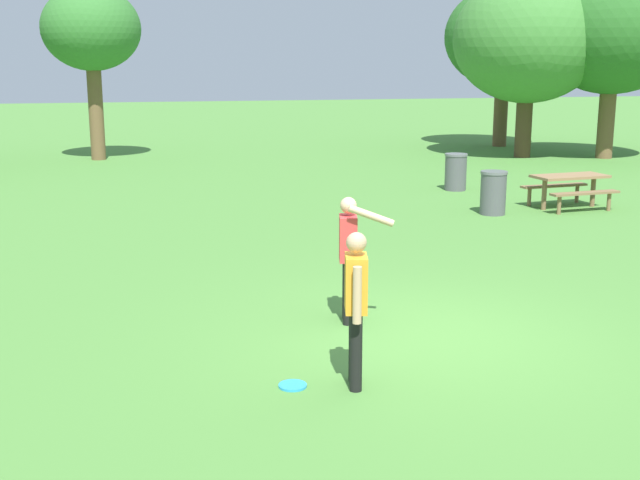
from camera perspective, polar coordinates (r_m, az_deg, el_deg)
The scene contains 11 objects.
ground_plane at distance 10.14m, azimuth 7.02°, elevation -6.68°, with size 120.00×120.00×0.00m, color #4C8438.
person_thrower at distance 8.27m, azimuth 2.55°, elevation -4.19°, with size 0.30×0.60×1.64m.
person_catcher at distance 10.32m, azimuth 2.06°, elevation -0.68°, with size 0.65×0.73×1.64m.
frisbee at distance 8.55m, azimuth -1.94°, elevation -10.23°, with size 0.30×0.30×0.03m, color #2D9EDB.
picnic_table_near at distance 19.38m, azimuth 17.20°, elevation 3.80°, with size 1.82×1.57×0.77m.
trash_can_beside_table at distance 18.19m, azimuth 12.13°, elevation 3.29°, with size 0.59×0.59×0.96m.
trash_can_further_along at distance 21.46m, azimuth 9.56°, elevation 4.77°, with size 0.59×0.59×0.96m.
tree_far_right at distance 28.73m, azimuth -15.85°, elevation 14.04°, with size 3.27×3.27×5.76m.
tree_slender_mid at distance 29.30m, azimuth 14.50°, elevation 13.56°, with size 5.13×5.13×6.24m.
tree_back_left at distance 32.96m, azimuth 12.88°, elevation 13.78°, with size 4.61×4.61×6.19m.
tree_back_right at distance 29.83m, azimuth 19.99°, elevation 13.70°, with size 5.02×5.02×6.46m.
Camera 1 is at (-3.49, -8.92, 3.32)m, focal length 45.32 mm.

